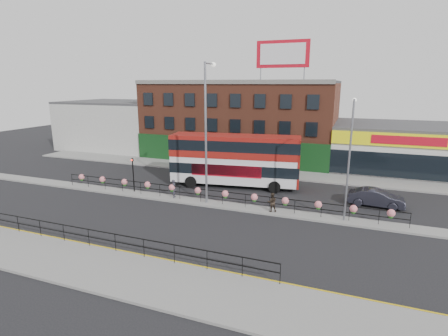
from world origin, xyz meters
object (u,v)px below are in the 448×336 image
(pedestrian_b, at_px, (272,202))
(pedestrian_a, at_px, (174,189))
(car, at_px, (376,198))
(lamp_column_west, at_px, (207,122))
(double_decker_bus, at_px, (235,155))
(lamp_column_east, at_px, (350,150))

(pedestrian_b, bearing_deg, pedestrian_a, -22.32)
(car, relative_size, lamp_column_west, 0.39)
(double_decker_bus, bearing_deg, lamp_column_east, -28.52)
(pedestrian_b, distance_m, lamp_column_east, 7.03)
(double_decker_bus, relative_size, pedestrian_a, 7.91)
(pedestrian_b, xyz_separation_m, lamp_column_east, (5.42, 0.32, 4.47))
(double_decker_bus, bearing_deg, lamp_column_west, -94.80)
(lamp_column_west, xyz_separation_m, lamp_column_east, (11.07, -0.09, -1.59))
(lamp_column_west, height_order, lamp_column_east, lamp_column_west)
(double_decker_bus, bearing_deg, pedestrian_b, -49.57)
(pedestrian_a, xyz_separation_m, lamp_column_west, (3.21, 0.08, 6.01))
(double_decker_bus, height_order, pedestrian_a, double_decker_bus)
(pedestrian_a, relative_size, lamp_column_east, 0.18)
(car, distance_m, lamp_column_west, 15.38)
(car, height_order, lamp_column_west, lamp_column_west)
(lamp_column_west, bearing_deg, lamp_column_east, -0.45)
(pedestrian_a, height_order, lamp_column_east, lamp_column_east)
(pedestrian_a, bearing_deg, pedestrian_b, -109.69)
(double_decker_bus, height_order, lamp_column_west, lamp_column_west)
(car, bearing_deg, lamp_column_east, 154.94)
(double_decker_bus, xyz_separation_m, lamp_column_west, (-0.48, -5.67, 3.85))
(double_decker_bus, bearing_deg, pedestrian_a, -122.65)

